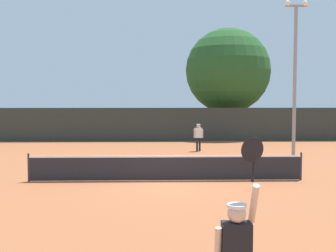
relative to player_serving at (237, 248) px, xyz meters
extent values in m
plane|color=#9E5633|center=(-0.69, 10.19, -1.15)|extent=(120.00, 120.00, 0.00)
cube|color=#232328|center=(-0.69, 10.19, -0.67)|extent=(10.39, 0.03, 0.91)
cube|color=white|center=(-0.69, 10.19, -0.22)|extent=(10.39, 0.04, 0.06)
cylinder|color=#333338|center=(-5.89, 10.19, -0.61)|extent=(0.08, 0.08, 1.07)
cylinder|color=#333338|center=(4.50, 10.19, -0.61)|extent=(0.08, 0.08, 1.07)
cube|color=#2D332D|center=(-0.69, 25.38, 0.11)|extent=(36.56, 0.12, 2.51)
cube|color=black|center=(-0.01, -0.01, 0.03)|extent=(0.38, 0.22, 0.63)
sphere|color=beige|center=(-0.01, -0.01, 0.46)|extent=(0.24, 0.24, 0.24)
cylinder|color=white|center=(-0.01, -0.01, 0.56)|extent=(0.25, 0.25, 0.04)
cylinder|color=beige|center=(-0.25, -0.01, -0.01)|extent=(0.09, 0.18, 0.60)
cylinder|color=beige|center=(0.23, 0.08, 0.56)|extent=(0.09, 0.33, 0.58)
cylinder|color=black|center=(0.23, 0.14, 0.97)|extent=(0.04, 0.11, 0.28)
ellipsoid|color=black|center=(0.23, 0.20, 1.26)|extent=(0.30, 0.13, 0.36)
cube|color=white|center=(1.47, 19.21, -0.04)|extent=(0.38, 0.22, 0.60)
sphere|color=beige|center=(1.47, 19.21, 0.37)|extent=(0.23, 0.23, 0.23)
cylinder|color=white|center=(1.47, 19.21, 0.47)|extent=(0.24, 0.24, 0.04)
cylinder|color=black|center=(1.39, 19.21, -0.74)|extent=(0.12, 0.12, 0.81)
cylinder|color=black|center=(1.55, 19.21, -0.74)|extent=(0.12, 0.12, 0.81)
cylinder|color=beige|center=(1.23, 19.21, -0.07)|extent=(0.09, 0.17, 0.57)
cylinder|color=beige|center=(1.71, 19.21, -0.07)|extent=(0.09, 0.16, 0.57)
sphere|color=#CCE033|center=(-0.30, 13.43, -1.11)|extent=(0.07, 0.07, 0.07)
cylinder|color=gray|center=(6.10, 15.76, 2.78)|extent=(0.18, 0.18, 7.85)
cube|color=gray|center=(6.10, 15.76, 6.75)|extent=(1.10, 0.10, 0.10)
sphere|color=#F2EDCC|center=(5.65, 15.76, 6.88)|extent=(0.28, 0.28, 0.28)
sphere|color=#F2EDCC|center=(6.55, 15.76, 6.88)|extent=(0.28, 0.28, 0.28)
cylinder|color=brown|center=(4.93, 29.04, 0.31)|extent=(0.56, 0.56, 2.91)
sphere|color=#235123|center=(4.93, 29.04, 4.42)|extent=(7.10, 7.10, 7.10)
cube|color=red|center=(8.98, 32.95, -0.55)|extent=(1.94, 4.22, 0.90)
cube|color=#2D333D|center=(8.98, 32.65, 0.22)|extent=(1.72, 2.21, 0.64)
cylinder|color=black|center=(8.13, 34.35, -0.85)|extent=(0.22, 0.60, 0.60)
cylinder|color=black|center=(9.83, 34.35, -0.85)|extent=(0.22, 0.60, 0.60)
cylinder|color=black|center=(8.13, 31.55, -0.85)|extent=(0.22, 0.60, 0.60)
cylinder|color=black|center=(9.83, 31.55, -0.85)|extent=(0.22, 0.60, 0.60)
camera|label=1|loc=(-1.03, -5.11, 1.91)|focal=43.32mm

